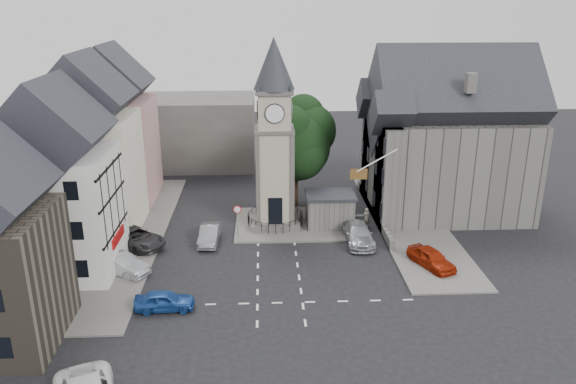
{
  "coord_description": "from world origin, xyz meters",
  "views": [
    {
      "loc": [
        -0.95,
        -38.24,
        19.26
      ],
      "look_at": [
        1.01,
        5.0,
        4.13
      ],
      "focal_mm": 35.0,
      "sensor_mm": 36.0,
      "label": 1
    }
  ],
  "objects_px": {
    "clock_tower": "(274,136)",
    "car_east_red": "(431,258)",
    "stone_shelter": "(330,210)",
    "pedestrian": "(366,217)",
    "car_west_blue": "(164,301)"
  },
  "relations": [
    {
      "from": "stone_shelter",
      "to": "car_west_blue",
      "type": "height_order",
      "value": "stone_shelter"
    },
    {
      "from": "clock_tower",
      "to": "pedestrian",
      "type": "xyz_separation_m",
      "value": [
        8.0,
        -0.75,
        -7.25
      ]
    },
    {
      "from": "clock_tower",
      "to": "car_east_red",
      "type": "height_order",
      "value": "clock_tower"
    },
    {
      "from": "car_west_blue",
      "to": "car_east_red",
      "type": "distance_m",
      "value": 19.7
    },
    {
      "from": "pedestrian",
      "to": "car_west_blue",
      "type": "bearing_deg",
      "value": 24.71
    },
    {
      "from": "clock_tower",
      "to": "car_east_red",
      "type": "xyz_separation_m",
      "value": [
        11.5,
        -8.77,
        -7.39
      ]
    },
    {
      "from": "clock_tower",
      "to": "stone_shelter",
      "type": "distance_m",
      "value": 8.15
    },
    {
      "from": "stone_shelter",
      "to": "pedestrian",
      "type": "distance_m",
      "value": 3.28
    },
    {
      "from": "stone_shelter",
      "to": "car_east_red",
      "type": "relative_size",
      "value": 1.0
    },
    {
      "from": "clock_tower",
      "to": "car_west_blue",
      "type": "xyz_separation_m",
      "value": [
        -7.5,
        -13.99,
        -7.46
      ]
    },
    {
      "from": "clock_tower",
      "to": "stone_shelter",
      "type": "xyz_separation_m",
      "value": [
        4.8,
        -0.49,
        -6.57
      ]
    },
    {
      "from": "stone_shelter",
      "to": "car_east_red",
      "type": "xyz_separation_m",
      "value": [
        6.7,
        -8.28,
        -0.82
      ]
    },
    {
      "from": "car_east_red",
      "to": "pedestrian",
      "type": "distance_m",
      "value": 8.75
    },
    {
      "from": "car_west_blue",
      "to": "pedestrian",
      "type": "xyz_separation_m",
      "value": [
        15.5,
        13.24,
        0.21
      ]
    },
    {
      "from": "pedestrian",
      "to": "clock_tower",
      "type": "bearing_deg",
      "value": -21.18
    }
  ]
}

